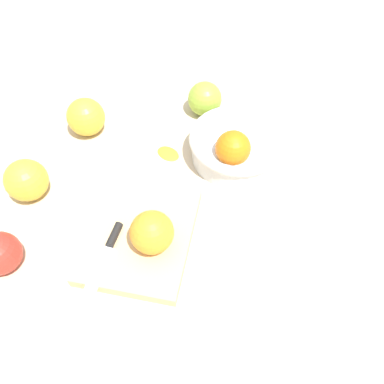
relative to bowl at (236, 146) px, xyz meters
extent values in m
plane|color=beige|center=(0.14, -0.16, -0.04)|extent=(2.40, 2.40, 0.00)
cylinder|color=silver|center=(0.00, 0.00, -0.01)|extent=(0.18, 0.18, 0.05)
torus|color=silver|center=(0.00, 0.00, 0.01)|extent=(0.19, 0.19, 0.02)
sphere|color=orange|center=(0.04, 0.00, 0.03)|extent=(0.07, 0.07, 0.07)
cube|color=#DBB77F|center=(0.25, -0.09, -0.03)|extent=(0.25, 0.22, 0.02)
sphere|color=orange|center=(0.26, -0.05, 0.02)|extent=(0.07, 0.07, 0.07)
cube|color=silver|center=(0.35, -0.11, -0.01)|extent=(0.11, 0.04, 0.00)
cylinder|color=black|center=(0.27, -0.12, -0.01)|extent=(0.05, 0.02, 0.01)
sphere|color=gold|center=(0.05, -0.32, 0.00)|extent=(0.08, 0.08, 0.08)
sphere|color=#8EB738|center=(-0.11, -0.11, 0.00)|extent=(0.08, 0.08, 0.08)
sphere|color=gold|center=(0.24, -0.32, 0.00)|extent=(0.08, 0.08, 0.08)
ellipsoid|color=orange|center=(0.04, -0.13, -0.03)|extent=(0.05, 0.06, 0.01)
camera|label=1|loc=(0.54, 0.14, 0.55)|focal=35.97mm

